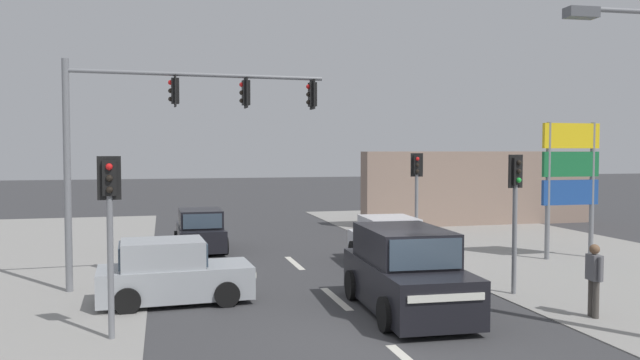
{
  "coord_description": "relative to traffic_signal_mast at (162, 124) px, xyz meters",
  "views": [
    {
      "loc": [
        -4.12,
        -11.68,
        3.68
      ],
      "look_at": [
        -0.15,
        4.0,
        2.9
      ],
      "focal_mm": 35.0,
      "sensor_mm": 36.0,
      "label": 1
    }
  ],
  "objects": [
    {
      "name": "ground_plane",
      "position": [
        4.11,
        -5.44,
        -4.35
      ],
      "size": [
        140.0,
        140.0,
        0.0
      ],
      "primitive_type": "plane",
      "color": "#3A3A3D"
    },
    {
      "name": "lane_dash_mid",
      "position": [
        4.11,
        -2.44,
        -4.35
      ],
      "size": [
        0.2,
        2.4,
        0.01
      ],
      "primitive_type": "cube",
      "color": "silver",
      "rests_on": "ground"
    },
    {
      "name": "lane_dash_far",
      "position": [
        4.11,
        2.56,
        -4.35
      ],
      "size": [
        0.2,
        2.4,
        0.01
      ],
      "primitive_type": "cube",
      "color": "silver",
      "rests_on": "ground"
    },
    {
      "name": "traffic_signal_mast",
      "position": [
        0.0,
        0.0,
        0.0
      ],
      "size": [
        6.89,
        0.59,
        6.0
      ],
      "color": "slate",
      "rests_on": "ground"
    },
    {
      "name": "pedestal_signal_right_kerb",
      "position": [
        8.61,
        -3.15,
        -1.94
      ],
      "size": [
        0.44,
        0.31,
        3.56
      ],
      "color": "slate",
      "rests_on": "ground"
    },
    {
      "name": "pedestal_signal_left_kerb",
      "position": [
        -1.01,
        -4.6,
        -1.94
      ],
      "size": [
        0.44,
        0.3,
        3.56
      ],
      "color": "slate",
      "rests_on": "ground"
    },
    {
      "name": "pedestal_signal_far_median",
      "position": [
        8.82,
        3.64,
        -1.94
      ],
      "size": [
        0.44,
        0.31,
        3.56
      ],
      "color": "slate",
      "rests_on": "ground"
    },
    {
      "name": "shopping_plaza_sign",
      "position": [
        13.28,
        1.07,
        -1.37
      ],
      "size": [
        2.1,
        0.16,
        4.6
      ],
      "color": "slate",
      "rests_on": "ground"
    },
    {
      "name": "shopfront_wall_far",
      "position": [
        15.11,
        10.56,
        -2.55
      ],
      "size": [
        12.0,
        1.0,
        3.6
      ],
      "primitive_type": "cube",
      "color": "gray",
      "rests_on": "ground"
    },
    {
      "name": "suv_kerbside_parked",
      "position": [
        5.32,
        -4.01,
        -3.47
      ],
      "size": [
        2.23,
        4.62,
        1.9
      ],
      "color": "black",
      "rests_on": "ground"
    },
    {
      "name": "sedan_crossing_left",
      "position": [
        6.89,
        1.27,
        -3.65
      ],
      "size": [
        2.08,
        4.33,
        1.56
      ],
      "color": "silver",
      "rests_on": "ground"
    },
    {
      "name": "hatchback_receding_far",
      "position": [
        1.29,
        5.86,
        -3.65
      ],
      "size": [
        1.82,
        3.66,
        1.53
      ],
      "color": "black",
      "rests_on": "ground"
    },
    {
      "name": "hatchback_oncoming_mid",
      "position": [
        0.18,
        -1.88,
        -3.65
      ],
      "size": [
        3.71,
        1.92,
        1.53
      ],
      "color": "#A3A8AD",
      "rests_on": "ground"
    },
    {
      "name": "pedestrian_at_kerb",
      "position": [
        9.08,
        -5.55,
        -3.43
      ],
      "size": [
        0.27,
        0.56,
        1.63
      ],
      "color": "#47423D",
      "rests_on": "ground"
    }
  ]
}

